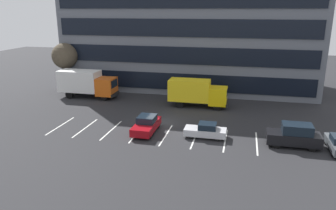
% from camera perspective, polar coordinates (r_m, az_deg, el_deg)
% --- Properties ---
extents(ground_plane, '(120.00, 120.00, 0.00)m').
position_cam_1_polar(ground_plane, '(34.25, -1.36, -3.14)').
color(ground_plane, '#262628').
extents(office_building, '(36.20, 13.38, 18.00)m').
position_cam_1_polar(office_building, '(49.88, 3.90, 13.62)').
color(office_building, slate).
rests_on(office_building, ground_plane).
extents(lot_markings, '(19.74, 5.40, 0.01)m').
position_cam_1_polar(lot_markings, '(31.31, -2.87, -5.09)').
color(lot_markings, silver).
rests_on(lot_markings, ground_plane).
extents(box_truck_yellow_all, '(7.18, 2.38, 3.33)m').
position_cam_1_polar(box_truck_yellow_all, '(39.50, 5.09, 2.33)').
color(box_truck_yellow_all, yellow).
rests_on(box_truck_yellow_all, ground_plane).
extents(box_truck_orange, '(7.87, 2.60, 3.65)m').
position_cam_1_polar(box_truck_orange, '(44.91, -14.19, 3.86)').
color(box_truck_orange, '#D85914').
rests_on(box_truck_orange, ground_plane).
extents(sedan_silver, '(3.89, 1.63, 1.39)m').
position_cam_1_polar(sedan_silver, '(30.44, 6.67, -4.51)').
color(sedan_silver, silver).
rests_on(sedan_silver, ground_plane).
extents(suv_black, '(4.54, 1.92, 2.05)m').
position_cam_1_polar(suv_black, '(30.29, 21.40, -5.04)').
color(suv_black, black).
rests_on(suv_black, ground_plane).
extents(sedan_maroon, '(1.88, 4.50, 1.61)m').
position_cam_1_polar(sedan_maroon, '(31.53, -3.83, -3.48)').
color(sedan_maroon, maroon).
rests_on(sedan_maroon, ground_plane).
extents(bare_tree, '(3.68, 3.68, 6.90)m').
position_cam_1_polar(bare_tree, '(49.36, -17.75, 8.23)').
color(bare_tree, '#473323').
rests_on(bare_tree, ground_plane).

